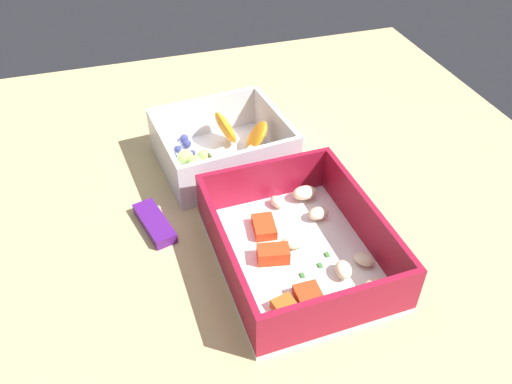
% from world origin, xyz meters
% --- Properties ---
extents(table_surface, '(0.80, 0.80, 0.02)m').
position_xyz_m(table_surface, '(0.00, 0.00, 0.01)').
color(table_surface, tan).
rests_on(table_surface, ground).
extents(pasta_container, '(0.20, 0.16, 0.06)m').
position_xyz_m(pasta_container, '(-0.11, -0.01, 0.04)').
color(pasta_container, white).
rests_on(pasta_container, table_surface).
extents(fruit_bowl, '(0.15, 0.17, 0.06)m').
position_xyz_m(fruit_bowl, '(0.08, 0.02, 0.04)').
color(fruit_bowl, white).
rests_on(fruit_bowl, table_surface).
extents(candy_bar, '(0.07, 0.04, 0.01)m').
position_xyz_m(candy_bar, '(-0.02, 0.12, 0.03)').
color(candy_bar, '#51197A').
rests_on(candy_bar, table_surface).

